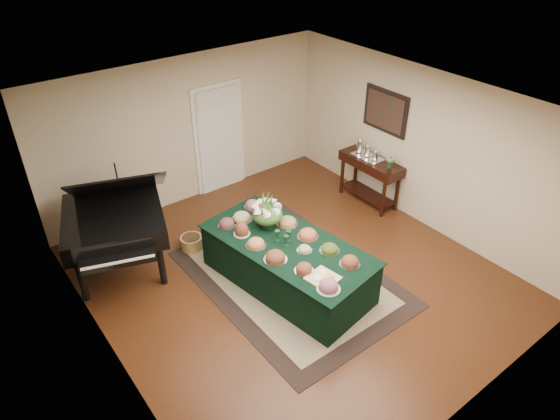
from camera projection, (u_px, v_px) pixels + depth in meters
ground at (292, 275)px, 7.68m from camera, size 6.00×6.00×0.00m
area_rug at (290, 278)px, 7.62m from camera, size 2.42×3.38×0.01m
kitchen_doorway at (219, 139)px, 9.40m from camera, size 1.05×0.07×2.10m
buffet_table at (287, 263)px, 7.33m from camera, size 1.60×2.73×0.75m
food_platters at (281, 238)px, 7.15m from camera, size 1.12×2.46×0.15m
cutting_board at (322, 276)px, 6.47m from camera, size 0.42×0.42×0.10m
green_goblets at (284, 237)px, 7.09m from camera, size 0.20×0.25×0.18m
floral_centerpiece at (267, 211)px, 7.33m from camera, size 0.47×0.47×0.47m
grand_piano at (114, 220)px, 7.38m from camera, size 1.93×2.03×1.76m
wicker_basket at (192, 243)px, 8.19m from camera, size 0.36×0.36×0.23m
mahogany_sideboard at (370, 169)px, 9.13m from camera, size 0.45×1.25×0.89m
tea_service at (367, 151)px, 9.04m from camera, size 0.34×0.58×0.30m
pink_bouquet at (390, 161)px, 8.65m from camera, size 0.17×0.17×0.22m
wall_painting at (385, 111)px, 8.66m from camera, size 0.05×0.95×0.75m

